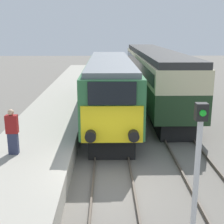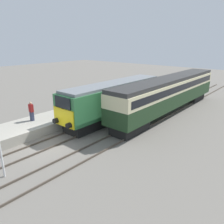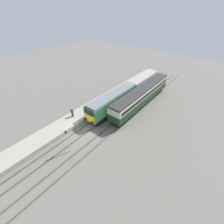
{
  "view_description": "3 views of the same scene",
  "coord_description": "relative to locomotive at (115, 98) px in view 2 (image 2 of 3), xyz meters",
  "views": [
    {
      "loc": [
        -0.22,
        -9.83,
        5.37
      ],
      "look_at": [
        0.0,
        2.06,
        2.26
      ],
      "focal_mm": 50.0,
      "sensor_mm": 36.0,
      "label": 1
    },
    {
      "loc": [
        13.74,
        -8.15,
        7.59
      ],
      "look_at": [
        1.7,
        6.06,
        1.6
      ],
      "focal_mm": 35.0,
      "sensor_mm": 36.0,
      "label": 2
    },
    {
      "loc": [
        15.58,
        -11.26,
        17.45
      ],
      "look_at": [
        1.7,
        6.06,
        1.6
      ],
      "focal_mm": 24.0,
      "sensor_mm": 36.0,
      "label": 3
    }
  ],
  "objects": [
    {
      "name": "ground_plane",
      "position": [
        0.0,
        -8.57,
        -2.09
      ],
      "size": [
        120.0,
        120.0,
        0.0
      ],
      "primitive_type": "plane",
      "color": "slate"
    },
    {
      "name": "platform_left",
      "position": [
        -3.3,
        -0.57,
        -1.68
      ],
      "size": [
        3.5,
        50.0,
        0.82
      ],
      "color": "#9E998C",
      "rests_on": "ground_plane"
    },
    {
      "name": "rails_near_track",
      "position": [
        0.0,
        -3.57,
        -2.02
      ],
      "size": [
        1.51,
        60.0,
        0.14
      ],
      "color": "#4C4238",
      "rests_on": "ground_plane"
    },
    {
      "name": "rails_far_track",
      "position": [
        3.4,
        -3.57,
        -2.02
      ],
      "size": [
        1.5,
        60.0,
        0.14
      ],
      "color": "#4C4238",
      "rests_on": "ground_plane"
    },
    {
      "name": "locomotive",
      "position": [
        0.0,
        0.0,
        0.0
      ],
      "size": [
        2.7,
        13.52,
        3.76
      ],
      "color": "black",
      "rests_on": "ground_plane"
    },
    {
      "name": "passenger_carriage",
      "position": [
        3.4,
        5.27,
        0.32
      ],
      "size": [
        2.75,
        19.09,
        3.98
      ],
      "color": "black",
      "rests_on": "ground_plane"
    },
    {
      "name": "person_on_platform",
      "position": [
        -3.75,
        -7.22,
        -0.4
      ],
      "size": [
        0.44,
        0.26,
        1.75
      ],
      "color": "#2D334C",
      "rests_on": "platform_left"
    }
  ]
}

